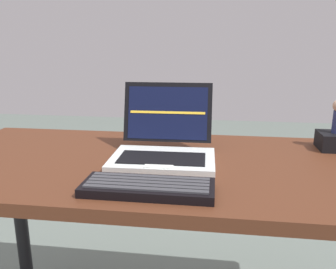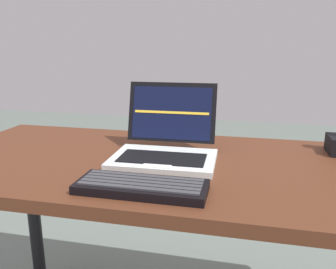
{
  "view_description": "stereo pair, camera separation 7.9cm",
  "coord_description": "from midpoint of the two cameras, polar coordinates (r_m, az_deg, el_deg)",
  "views": [
    {
      "loc": [
        0.12,
        -0.95,
        1.08
      ],
      "look_at": [
        -0.01,
        -0.04,
        0.84
      ],
      "focal_mm": 37.13,
      "sensor_mm": 36.0,
      "label": 1
    },
    {
      "loc": [
        0.19,
        -0.94,
        1.08
      ],
      "look_at": [
        -0.01,
        -0.04,
        0.84
      ],
      "focal_mm": 37.13,
      "sensor_mm": 36.0,
      "label": 2
    }
  ],
  "objects": [
    {
      "name": "desk",
      "position": [
        1.05,
        -1.42,
        -9.32
      ],
      "size": [
        1.46,
        0.64,
        0.75
      ],
      "color": "#4F2817",
      "rests_on": "ground"
    },
    {
      "name": "figurine_stand",
      "position": [
        1.23,
        24.06,
        -1.03
      ],
      "size": [
        0.1,
        0.1,
        0.05
      ],
      "primitive_type": "cube",
      "color": "black",
      "rests_on": "desk"
    },
    {
      "name": "external_keyboard",
      "position": [
        0.81,
        -6.13,
        -8.63
      ],
      "size": [
        0.31,
        0.12,
        0.03
      ],
      "color": "black",
      "rests_on": "desk"
    },
    {
      "name": "laptop_front",
      "position": [
        1.03,
        -2.85,
        -1.79
      ],
      "size": [
        0.3,
        0.27,
        0.21
      ],
      "color": "silver",
      "rests_on": "desk"
    }
  ]
}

